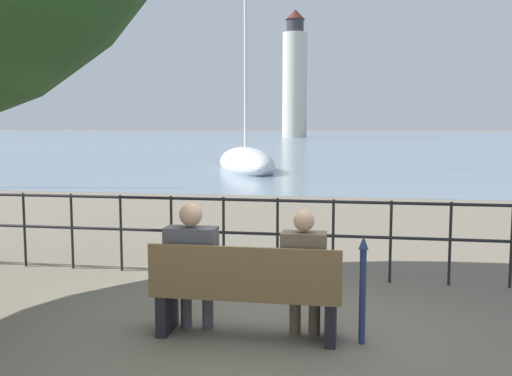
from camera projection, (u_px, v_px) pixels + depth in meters
ground_plane at (247, 336)px, 5.38m from camera, size 1000.00×1000.00×0.00m
harbor_water at (351, 135)px, 163.24m from camera, size 600.00×300.00×0.01m
park_bench at (246, 294)px, 5.27m from camera, size 1.77×0.45×0.90m
seated_person_left at (192, 262)px, 5.41m from camera, size 0.49×0.35×1.26m
seated_person_right at (304, 269)px, 5.23m from camera, size 0.41×0.35×1.22m
promenade_railing at (278, 225)px, 7.42m from camera, size 13.02×0.04×1.05m
closed_umbrella at (363, 284)px, 5.14m from camera, size 0.09×0.09×0.99m
sailboat_2 at (246, 163)px, 26.42m from camera, size 4.76×7.85×9.71m
harbor_lighthouse at (295, 78)px, 117.30m from camera, size 5.05×5.05×26.00m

